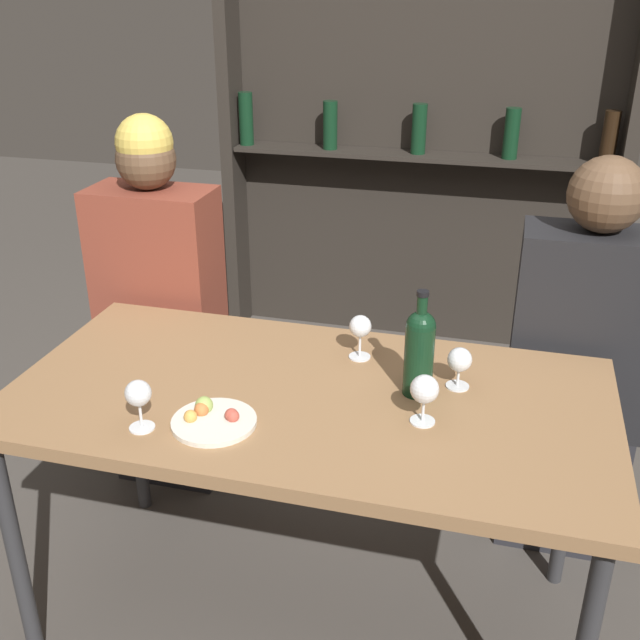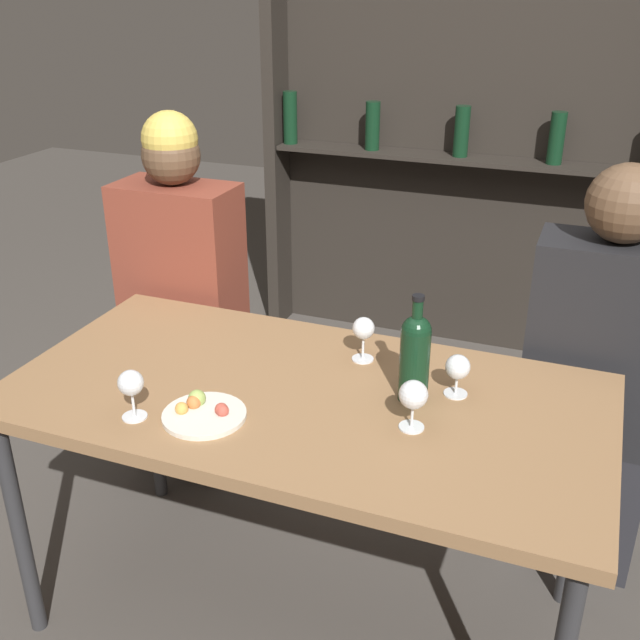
# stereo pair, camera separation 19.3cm
# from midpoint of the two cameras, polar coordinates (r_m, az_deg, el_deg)

# --- Properties ---
(ground_plane) EXTENTS (10.00, 10.00, 0.00)m
(ground_plane) POSITION_cam_midpoint_polar(r_m,az_deg,el_deg) (2.37, -3.27, -21.46)
(ground_plane) COLOR #47423D
(dining_table) EXTENTS (1.52, 0.77, 0.75)m
(dining_table) POSITION_cam_midpoint_polar(r_m,az_deg,el_deg) (1.93, -3.77, -7.18)
(dining_table) COLOR olive
(dining_table) RESTS_ON ground_plane
(wine_rack_wall) EXTENTS (1.87, 0.21, 2.23)m
(wine_rack_wall) POSITION_cam_midpoint_polar(r_m,az_deg,el_deg) (3.55, 6.13, 15.26)
(wine_rack_wall) COLOR #28231E
(wine_rack_wall) RESTS_ON ground_plane
(wine_bottle) EXTENTS (0.07, 0.07, 0.28)m
(wine_bottle) POSITION_cam_midpoint_polar(r_m,az_deg,el_deg) (1.84, 4.63, -2.28)
(wine_bottle) COLOR black
(wine_bottle) RESTS_ON dining_table
(wine_glass_0) EXTENTS (0.07, 0.07, 0.12)m
(wine_glass_0) POSITION_cam_midpoint_polar(r_m,az_deg,el_deg) (1.74, 4.83, -5.47)
(wine_glass_0) COLOR silver
(wine_glass_0) RESTS_ON dining_table
(wine_glass_1) EXTENTS (0.06, 0.06, 0.13)m
(wine_glass_1) POSITION_cam_midpoint_polar(r_m,az_deg,el_deg) (2.02, 0.37, -0.70)
(wine_glass_1) COLOR silver
(wine_glass_1) RESTS_ON dining_table
(wine_glass_2) EXTENTS (0.06, 0.06, 0.13)m
(wine_glass_2) POSITION_cam_midpoint_polar(r_m,az_deg,el_deg) (1.78, -16.73, -5.61)
(wine_glass_2) COLOR silver
(wine_glass_2) RESTS_ON dining_table
(wine_glass_3) EXTENTS (0.06, 0.06, 0.11)m
(wine_glass_3) POSITION_cam_midpoint_polar(r_m,az_deg,el_deg) (1.90, 7.76, -3.20)
(wine_glass_3) COLOR silver
(wine_glass_3) RESTS_ON dining_table
(food_plate_0) EXTENTS (0.20, 0.20, 0.05)m
(food_plate_0) POSITION_cam_midpoint_polar(r_m,az_deg,el_deg) (1.80, -11.25, -7.45)
(food_plate_0) COLOR silver
(food_plate_0) RESTS_ON dining_table
(seated_person_left) EXTENTS (0.41, 0.22, 1.32)m
(seated_person_left) POSITION_cam_midpoint_polar(r_m,az_deg,el_deg) (2.65, -14.04, 0.13)
(seated_person_left) COLOR #26262B
(seated_person_left) RESTS_ON ground_plane
(seated_person_right) EXTENTS (0.41, 0.22, 1.27)m
(seated_person_right) POSITION_cam_midpoint_polar(r_m,az_deg,el_deg) (2.37, 16.82, -4.17)
(seated_person_right) COLOR #26262B
(seated_person_right) RESTS_ON ground_plane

